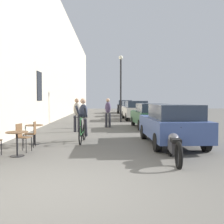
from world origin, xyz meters
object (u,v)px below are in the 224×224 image
at_px(parked_car_third, 135,110).
at_px(parked_car_fifth, 125,106).
at_px(cyclist_on_bicycle, 83,121).
at_px(parked_car_fourth, 130,108).
at_px(street_lamp, 121,80).
at_px(parked_car_second, 150,115).
at_px(cafe_chair_near_toward_street, 22,135).
at_px(pedestrian_mid, 108,111).
at_px(cafe_table_near, 17,139).
at_px(parked_motorcycle, 174,146).
at_px(pedestrian_near, 77,113).
at_px(parked_car_nearest, 172,124).
at_px(cafe_table_mid, 34,130).
at_px(cafe_chair_mid_toward_street, 32,132).

distance_m(parked_car_third, parked_car_fifth, 11.19).
height_order(cyclist_on_bicycle, parked_car_fourth, cyclist_on_bicycle).
bearing_deg(parked_car_fifth, street_lamp, -95.38).
relative_size(parked_car_second, parked_car_third, 0.93).
xyz_separation_m(cafe_chair_near_toward_street, street_lamp, (3.77, 11.26, 2.59)).
height_order(parked_car_third, parked_car_fifth, parked_car_fifth).
bearing_deg(pedestrian_mid, parked_car_second, -8.81).
xyz_separation_m(cafe_table_near, parked_motorcycle, (4.43, -0.72, -0.12)).
bearing_deg(street_lamp, parked_motorcycle, -86.70).
height_order(cyclist_on_bicycle, pedestrian_near, pedestrian_near).
bearing_deg(pedestrian_near, parked_motorcycle, -63.26).
xyz_separation_m(pedestrian_mid, parked_car_fourth, (2.34, 11.23, -0.20)).
bearing_deg(parked_car_second, parked_car_third, 91.34).
xyz_separation_m(cafe_chair_near_toward_street, parked_car_third, (5.07, 13.31, 0.29)).
bearing_deg(parked_car_nearest, cafe_table_mid, 177.12).
height_order(pedestrian_near, parked_car_nearest, pedestrian_near).
relative_size(parked_car_second, parked_car_fifth, 0.91).
xyz_separation_m(cafe_chair_mid_toward_street, parked_motorcycle, (4.41, -2.21, -0.11)).
relative_size(cafe_table_near, street_lamp, 0.15).
height_order(parked_car_nearest, parked_car_fifth, parked_car_fifth).
distance_m(cafe_chair_near_toward_street, cafe_chair_mid_toward_street, 0.80).
relative_size(cafe_chair_near_toward_street, parked_car_fourth, 0.21).
distance_m(pedestrian_near, pedestrian_mid, 2.72).
xyz_separation_m(cafe_chair_near_toward_street, parked_car_second, (5.21, 6.99, 0.23)).
bearing_deg(parked_car_fourth, cafe_table_mid, -106.55).
relative_size(pedestrian_near, parked_car_fourth, 0.40).
bearing_deg(pedestrian_mid, cafe_chair_near_toward_street, -110.74).
xyz_separation_m(cafe_table_near, parked_car_third, (4.99, 14.00, 0.28)).
bearing_deg(parked_car_third, parked_car_fourth, 89.36).
bearing_deg(parked_car_nearest, pedestrian_mid, 110.11).
height_order(street_lamp, parked_car_third, street_lamp).
bearing_deg(parked_car_fifth, pedestrian_near, -101.22).
distance_m(pedestrian_mid, parked_car_third, 6.37).
bearing_deg(parked_car_nearest, pedestrian_near, 134.01).
height_order(pedestrian_mid, parked_car_nearest, pedestrian_mid).
bearing_deg(cafe_chair_mid_toward_street, parked_car_third, 68.32).
height_order(cafe_chair_mid_toward_street, pedestrian_near, pedestrian_near).
relative_size(parked_car_second, parked_motorcycle, 1.91).
xyz_separation_m(cafe_table_near, parked_car_fourth, (5.05, 19.30, 0.26)).
height_order(pedestrian_near, parked_car_third, pedestrian_near).
xyz_separation_m(cafe_chair_mid_toward_street, street_lamp, (3.68, 10.47, 2.59)).
height_order(parked_car_nearest, parked_car_second, parked_car_nearest).
bearing_deg(cyclist_on_bicycle, cafe_table_mid, -161.43).
bearing_deg(pedestrian_near, cafe_chair_near_toward_street, -102.91).
bearing_deg(parked_car_second, parked_car_nearest, -91.45).
xyz_separation_m(street_lamp, parked_car_second, (1.44, -4.27, -2.37)).
height_order(parked_car_fourth, parked_car_fifth, parked_car_fifth).
distance_m(cafe_table_near, parked_motorcycle, 4.49).
bearing_deg(parked_car_second, pedestrian_near, -155.65).
bearing_deg(parked_car_nearest, cafe_chair_mid_toward_street, -175.91).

